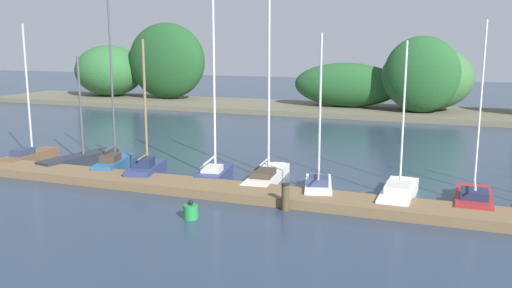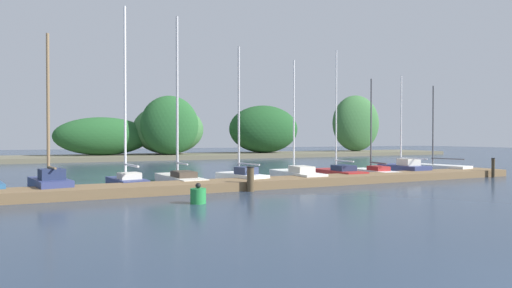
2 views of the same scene
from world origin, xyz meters
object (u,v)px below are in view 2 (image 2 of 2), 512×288
sailboat_3 (49,182)px  sailboat_10 (403,169)px  sailboat_8 (338,172)px  mooring_piling_1 (251,179)px  mooring_piling_2 (493,168)px  sailboat_11 (434,168)px  channel_buoy_0 (198,195)px  sailboat_6 (241,176)px  sailboat_4 (126,178)px  sailboat_7 (296,174)px  sailboat_9 (373,171)px  sailboat_5 (179,176)px

sailboat_3 → sailboat_10: sailboat_3 is taller
sailboat_8 → mooring_piling_1: sailboat_8 is taller
mooring_piling_1 → mooring_piling_2: size_ratio=0.95×
sailboat_11 → channel_buoy_0: sailboat_11 is taller
mooring_piling_1 → sailboat_6: bearing=76.8°
sailboat_4 → channel_buoy_0: bearing=-173.2°
mooring_piling_2 → channel_buoy_0: bearing=-173.3°
sailboat_11 → sailboat_3: bearing=79.5°
sailboat_3 → sailboat_8: 13.20m
sailboat_8 → mooring_piling_1: size_ratio=6.80×
sailboat_11 → sailboat_7: bearing=79.9°
channel_buoy_0 → sailboat_3: bearing=135.5°
sailboat_3 → sailboat_7: 10.60m
sailboat_4 → sailboat_8: sailboat_4 is taller
sailboat_3 → mooring_piling_2: bearing=-109.9°
mooring_piling_2 → sailboat_8: bearing=158.7°
sailboat_10 → mooring_piling_1: sailboat_10 is taller
sailboat_3 → sailboat_6: size_ratio=0.96×
mooring_piling_2 → sailboat_4: bearing=169.8°
sailboat_8 → sailboat_3: bearing=92.7°
sailboat_8 → mooring_piling_1: 6.83m
sailboat_9 → sailboat_10: size_ratio=0.96×
sailboat_11 → sailboat_10: bearing=84.6°
sailboat_7 → sailboat_4: bearing=87.4°
mooring_piling_2 → sailboat_9: bearing=149.7°
sailboat_7 → channel_buoy_0: (-6.23, -4.74, -0.05)m
sailboat_4 → mooring_piling_1: bearing=-137.1°
sailboat_4 → sailboat_11: size_ratio=1.46×
sailboat_11 → channel_buoy_0: (-15.93, -5.26, -0.03)m
mooring_piling_2 → channel_buoy_0: size_ratio=1.56×
sailboat_8 → sailboat_6: bearing=95.4°
sailboat_11 → sailboat_4: bearing=77.0°
sailboat_5 → sailboat_4: bearing=93.6°
sailboat_10 → mooring_piling_2: size_ratio=5.40×
sailboat_5 → sailboat_10: bearing=-98.2°
sailboat_4 → sailboat_6: bearing=-109.3°
sailboat_9 → channel_buoy_0: sailboat_9 is taller
sailboat_5 → sailboat_8: (8.09, -0.62, -0.07)m
sailboat_3 → mooring_piling_1: size_ratio=6.12×
sailboat_7 → sailboat_8: bearing=-85.0°
sailboat_10 → sailboat_11: sailboat_10 is taller
sailboat_7 → mooring_piling_2: (10.25, -2.79, 0.21)m
sailboat_4 → sailboat_8: 10.37m
sailboat_6 → sailboat_4: bearing=66.5°
mooring_piling_1 → sailboat_8: bearing=25.5°
sailboat_3 → sailboat_8: bearing=-100.7°
sailboat_10 → mooring_piling_2: bearing=-131.9°
sailboat_6 → sailboat_8: 5.62m
sailboat_3 → sailboat_6: (7.59, 0.11, -0.06)m
sailboat_3 → sailboat_5: bearing=-89.7°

